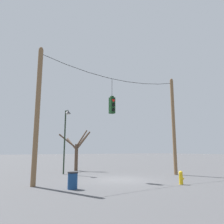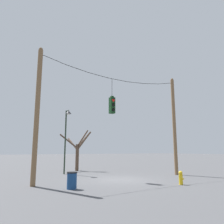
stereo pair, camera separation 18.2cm
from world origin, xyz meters
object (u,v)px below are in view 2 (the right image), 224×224
bare_tree (78,150)px  utility_pole_right (174,125)px  trash_bin (72,180)px  street_lamp (67,126)px  utility_pole_left (37,113)px  fire_hydrant (181,178)px  traffic_light_over_intersection (112,105)px

bare_tree → utility_pole_right: bearing=-53.3°
trash_bin → street_lamp: bearing=73.4°
utility_pole_left → fire_hydrant: bearing=-26.9°
utility_pole_right → street_lamp: (-7.51, 4.86, -0.11)m
utility_pole_left → utility_pole_right: 11.01m
trash_bin → traffic_light_over_intersection: bearing=28.2°
utility_pole_left → bare_tree: utility_pole_left is taller
street_lamp → bare_tree: (2.03, 2.47, -1.93)m
utility_pole_right → traffic_light_over_intersection: size_ratio=3.21×
utility_pole_right → street_lamp: size_ratio=1.52×
fire_hydrant → trash_bin: bearing=162.5°
bare_tree → street_lamp: bearing=-129.5°
fire_hydrant → traffic_light_over_intersection: bearing=122.0°
utility_pole_left → bare_tree: size_ratio=2.04×
traffic_light_over_intersection → trash_bin: size_ratio=2.98×
bare_tree → utility_pole_left: bearing=-127.1°
street_lamp → bare_tree: bearing=50.5°
bare_tree → trash_bin: 10.18m
traffic_light_over_intersection → street_lamp: size_ratio=0.47×
utility_pole_right → trash_bin: size_ratio=9.54×
utility_pole_left → trash_bin: (1.50, -1.89, -3.57)m
traffic_light_over_intersection → bare_tree: traffic_light_over_intersection is taller
street_lamp → utility_pole_left: bearing=-125.8°
street_lamp → trash_bin: bearing=-106.6°
utility_pole_left → fire_hydrant: size_ratio=10.64×
utility_pole_left → utility_pole_right: same height
utility_pole_left → fire_hydrant: (7.32, -3.72, -3.61)m
bare_tree → fire_hydrant: bearing=-80.9°
fire_hydrant → trash_bin: (-5.82, 1.83, 0.04)m
utility_pole_left → fire_hydrant: utility_pole_left is taller
traffic_light_over_intersection → street_lamp: bearing=107.0°
street_lamp → fire_hydrant: 10.02m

